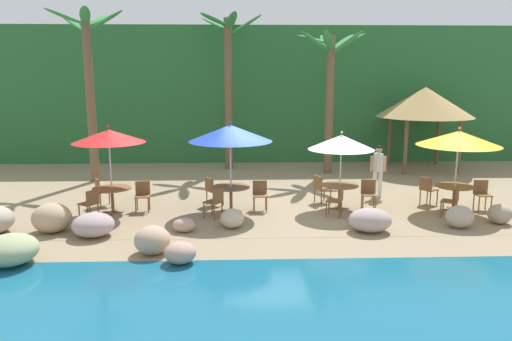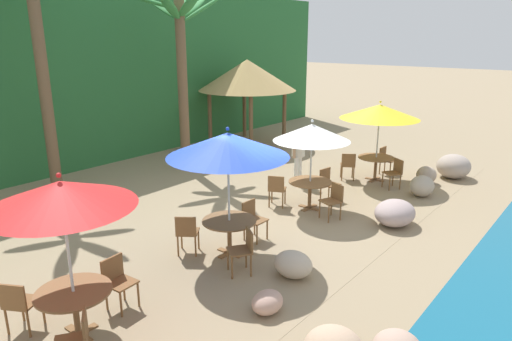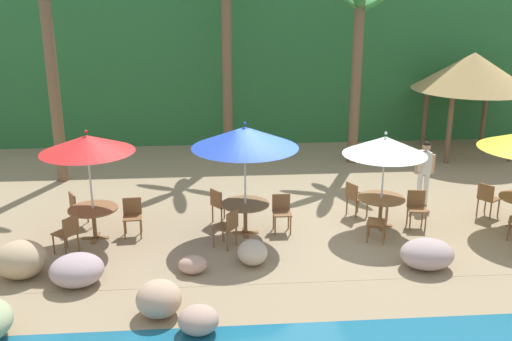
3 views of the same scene
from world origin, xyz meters
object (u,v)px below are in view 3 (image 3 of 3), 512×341
at_px(chair_white_seaward, 417,206).
at_px(chair_white_left, 381,220).
at_px(dining_table_blue, 245,208).
at_px(chair_yellow_inland, 487,197).
at_px(palm_tree_second, 226,33).
at_px(umbrella_red, 87,144).
at_px(chair_blue_inland, 220,203).
at_px(chair_red_left, 68,232).
at_px(chair_blue_left, 228,226).
at_px(umbrella_white, 385,146).
at_px(palm_tree_third, 358,43).
at_px(chair_white_inland, 355,196).
at_px(chair_red_inland, 78,207).
at_px(dining_table_white, 381,203).
at_px(palm_tree_nearest, 49,44).
at_px(chair_red_seaward, 132,214).
at_px(waiter_in_white, 424,168).
at_px(umbrella_blue, 245,137).
at_px(dining_table_red, 93,213).
at_px(palapa_hut, 473,72).
at_px(chair_blue_seaward, 282,210).

xyz_separation_m(chair_white_seaward, chair_white_left, (-1.09, -0.80, 0.00)).
height_order(dining_table_blue, chair_white_seaward, chair_white_seaward).
height_order(chair_yellow_inland, palm_tree_second, palm_tree_second).
bearing_deg(dining_table_blue, palm_tree_second, 91.50).
xyz_separation_m(umbrella_red, chair_blue_inland, (2.85, 0.67, -1.72)).
xyz_separation_m(chair_red_left, chair_blue_left, (3.41, 0.05, 0.00)).
height_order(chair_blue_left, umbrella_white, umbrella_white).
bearing_deg(chair_blue_inland, palm_tree_third, 47.57).
bearing_deg(palm_tree_second, dining_table_blue, -88.50).
relative_size(umbrella_white, chair_white_inland, 2.68).
height_order(chair_red_left, chair_blue_left, same).
distance_m(chair_red_left, umbrella_white, 7.25).
relative_size(umbrella_red, chair_red_inland, 2.92).
distance_m(dining_table_white, palm_tree_nearest, 9.88).
bearing_deg(chair_white_left, chair_red_seaward, 171.62).
height_order(umbrella_white, palm_tree_nearest, palm_tree_nearest).
bearing_deg(waiter_in_white, palm_tree_second, 134.33).
xyz_separation_m(chair_red_inland, umbrella_blue, (3.92, -0.66, 1.78)).
bearing_deg(dining_table_white, dining_table_red, -178.61).
height_order(chair_white_left, palapa_hut, palapa_hut).
distance_m(chair_red_seaward, palm_tree_second, 7.72).
distance_m(umbrella_white, chair_white_inland, 1.72).
xyz_separation_m(chair_white_inland, palapa_hut, (5.13, 5.29, 2.27)).
xyz_separation_m(dining_table_red, palm_tree_second, (3.25, 6.58, 3.44)).
relative_size(umbrella_blue, umbrella_white, 1.13).
relative_size(chair_red_inland, chair_red_left, 1.00).
xyz_separation_m(chair_red_inland, palapa_hut, (11.81, 5.48, 2.27)).
relative_size(dining_table_red, chair_white_left, 1.26).
bearing_deg(dining_table_red, chair_white_left, -5.90).
distance_m(umbrella_white, waiter_in_white, 2.30).
bearing_deg(dining_table_red, chair_red_seaward, 10.64).
height_order(chair_blue_seaward, chair_blue_left, same).
distance_m(umbrella_red, chair_red_inland, 1.92).
relative_size(dining_table_red, palapa_hut, 0.28).
height_order(chair_blue_left, palm_tree_second, palm_tree_second).
height_order(umbrella_red, chair_red_inland, umbrella_red).
bearing_deg(palm_tree_second, chair_yellow_inland, -44.26).
bearing_deg(chair_white_inland, chair_blue_inland, -176.26).
height_order(dining_table_blue, waiter_in_white, waiter_in_white).
bearing_deg(palm_tree_third, chair_blue_seaward, -119.06).
xyz_separation_m(palm_tree_third, palapa_hut, (4.07, 0.69, -1.01)).
distance_m(chair_blue_left, umbrella_white, 4.02).
distance_m(chair_white_seaward, chair_yellow_inland, 1.98).
bearing_deg(chair_white_left, palm_tree_nearest, 148.55).
height_order(umbrella_blue, chair_white_seaward, umbrella_blue).
bearing_deg(chair_blue_inland, chair_white_inland, 3.74).
relative_size(palm_tree_second, palapa_hut, 1.61).
xyz_separation_m(chair_red_seaward, palapa_hut, (10.48, 6.02, 2.27)).
bearing_deg(chair_white_left, chair_blue_inland, 159.49).
bearing_deg(dining_table_blue, palm_tree_third, 54.91).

